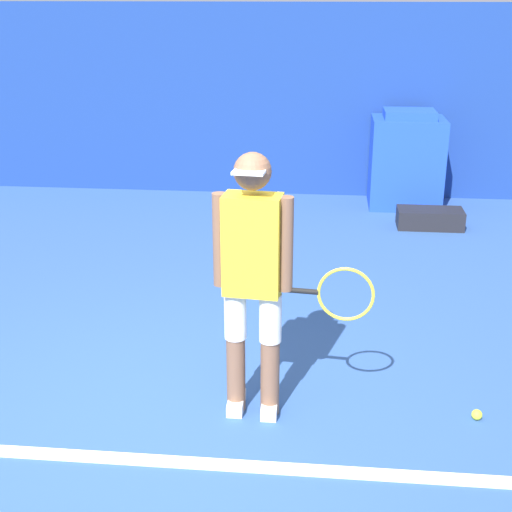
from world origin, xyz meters
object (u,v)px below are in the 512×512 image
object	(u,v)px
tennis_ball	(477,415)
covered_chair	(406,161)
equipment_bag	(430,218)
tennis_player	(255,275)

from	to	relation	value
tennis_ball	covered_chair	size ratio (longest dim) A/B	0.06
covered_chair	equipment_bag	bearing A→B (deg)	-76.07
tennis_player	equipment_bag	distance (m)	4.34
tennis_player	equipment_bag	size ratio (longest dim) A/B	2.29
tennis_player	tennis_ball	bearing A→B (deg)	7.12
tennis_player	tennis_ball	size ratio (longest dim) A/B	24.85
covered_chair	tennis_ball	bearing A→B (deg)	-89.79
tennis_player	tennis_ball	xyz separation A→B (m)	(1.40, 0.04, -0.91)
equipment_bag	covered_chair	bearing A→B (deg)	103.93
tennis_ball	equipment_bag	world-z (taller)	equipment_bag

